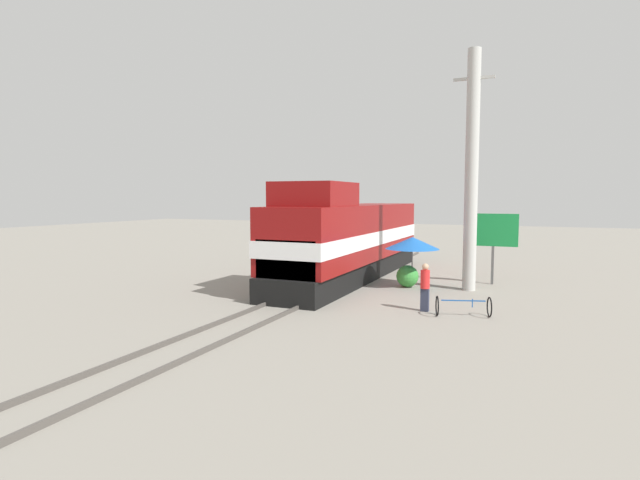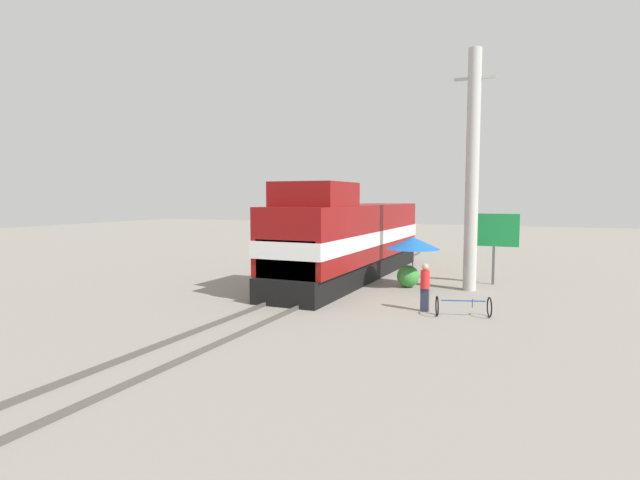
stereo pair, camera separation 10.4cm
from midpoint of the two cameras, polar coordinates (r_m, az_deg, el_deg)
The scene contains 10 objects.
ground_plane at distance 22.62m, azimuth -0.33°, elevation -5.96°, with size 120.00×120.00×0.00m, color gray.
rail_near at distance 22.91m, azimuth -1.98°, elevation -5.64°, with size 0.08×34.35×0.15m, color #4C4742.
rail_far at distance 22.33m, azimuth 1.36°, elevation -5.91°, with size 0.08×34.35×0.15m, color #4C4742.
locomotive at distance 25.93m, azimuth 3.18°, elevation 0.08°, with size 3.13×15.86×4.92m.
utility_pole at distance 23.73m, azimuth 16.82°, elevation 7.57°, with size 1.80×0.59×10.85m.
vendor_umbrella at distance 23.77m, azimuth 10.39°, elevation -0.34°, with size 2.51×2.51×2.41m.
billboard_sign at distance 25.75m, azimuth 19.10°, elevation 0.76°, with size 2.29×0.12×3.47m.
shrub_cluster at distance 24.11m, azimuth 9.84°, elevation -4.10°, with size 1.05×1.05×1.05m, color #388C38.
person_bystander at distance 19.10m, azimuth 11.76°, elevation -5.08°, with size 0.34×0.34×1.80m.
bicycle at distance 18.69m, azimuth 15.90°, elevation -7.29°, with size 2.01×1.25×0.73m.
Camera 1 is at (8.98, -20.33, 4.25)m, focal length 28.00 mm.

